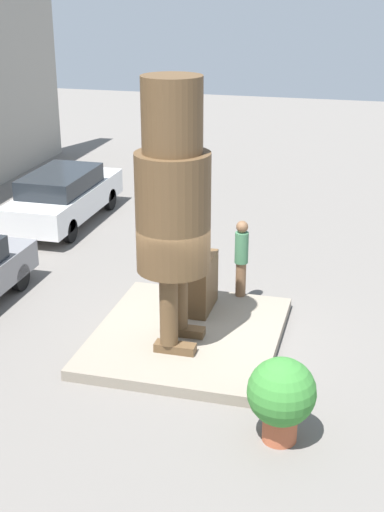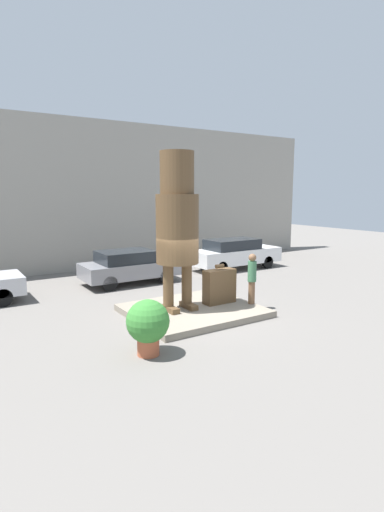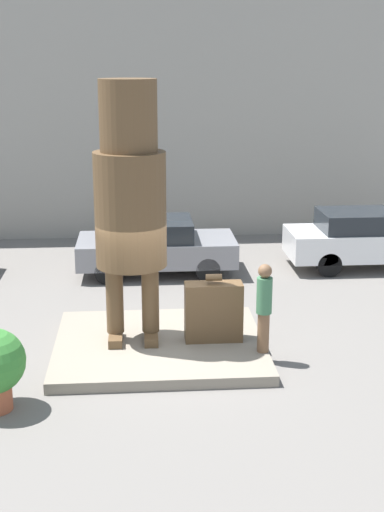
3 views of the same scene
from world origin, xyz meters
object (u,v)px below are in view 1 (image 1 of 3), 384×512
Objects in this scene: tourist at (241,255)px; statue_figure at (173,196)px; parked_car_white at (64,196)px; giant_suitcase at (202,283)px; planter_pot at (281,395)px.

statue_figure is at bearing 161.82° from tourist.
parked_car_white is at bearing 55.57° from tourist.
statue_figure reaches higher than tourist.
parked_car_white is at bearing 38.42° from statue_figure.
giant_suitcase reaches higher than planter_pot.
planter_pot is at bearing -149.95° from giant_suitcase.
statue_figure is at bearing 174.84° from giant_suitcase.
tourist is at bearing -18.18° from statue_figure.
statue_figure is 3.70× the size of giant_suitcase.
parked_car_white is (4.05, 5.90, -0.31)m from tourist.
tourist is at bearing -124.43° from parked_car_white.
giant_suitcase is 0.78× the size of tourist.
parked_car_white is at bearing 40.62° from planter_pot.
parked_car_white is (4.90, 5.26, 0.04)m from giant_suitcase.
statue_figure is 2.91× the size of tourist.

